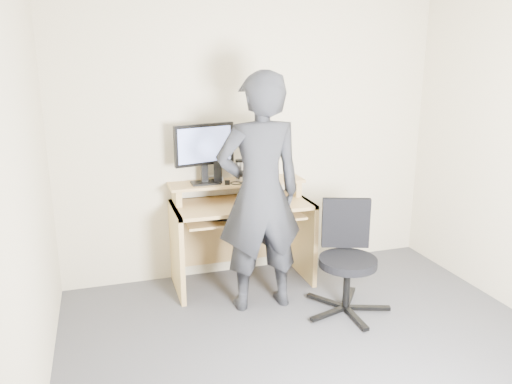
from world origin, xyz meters
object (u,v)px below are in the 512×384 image
monitor (205,148)px  office_chair (347,253)px  desk (239,222)px  person (260,194)px

monitor → office_chair: monitor is taller
desk → monitor: (-0.29, 0.06, 0.67)m
desk → monitor: size_ratio=2.22×
desk → monitor: 0.74m
desk → person: size_ratio=0.64×
office_chair → person: 0.84m
office_chair → person: size_ratio=0.46×
monitor → office_chair: 1.47m
office_chair → desk: bearing=149.7°
person → desk: bearing=-88.1°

